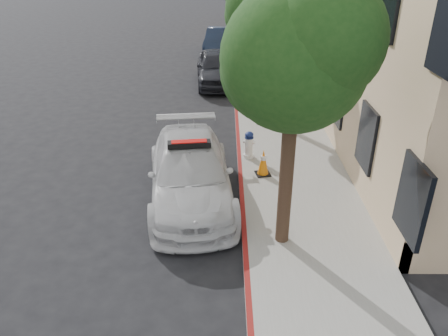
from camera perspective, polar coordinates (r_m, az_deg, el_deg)
ground at (r=11.92m, az=-7.65°, el=-3.99°), size 120.00×120.00×0.00m
sidewalk at (r=21.07m, az=5.67°, el=10.43°), size 3.20×50.00×0.15m
curb_strip at (r=20.99m, az=1.41°, el=10.48°), size 0.12×50.00×0.15m
tree_near at (r=8.39m, az=9.49°, el=14.08°), size 2.92×2.82×5.62m
tree_mid at (r=16.25m, az=5.14°, el=20.19°), size 2.77×2.64×5.43m
police_car at (r=11.52m, az=-4.42°, el=-0.60°), size 2.74×5.48×1.68m
parked_car_mid at (r=21.63m, az=-0.95°, el=13.01°), size 2.23×4.86×1.62m
parked_car_far at (r=28.64m, az=-0.68°, el=16.36°), size 1.92×4.44×1.42m
fire_hydrant at (r=13.58m, az=3.28°, el=3.03°), size 0.37×0.33×0.86m
traffic_cone at (r=12.59m, az=5.16°, el=0.75°), size 0.48×0.48×0.79m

